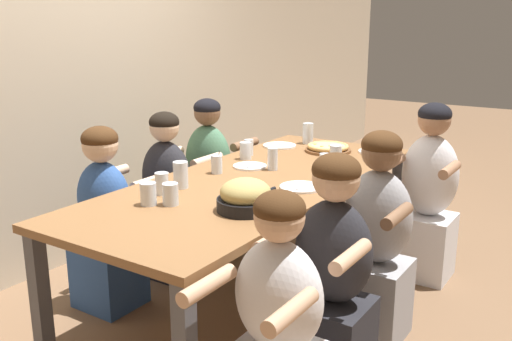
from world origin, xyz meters
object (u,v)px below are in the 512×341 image
Objects in this scene: drinking_glass_d at (325,163)px; drinking_glass_j at (308,134)px; drinking_glass_g at (273,160)px; drinking_glass_e at (181,177)px; pizza_board_main at (328,148)px; drinking_glass_f at (148,195)px; diner_near_center at (376,245)px; diner_far_center at (168,202)px; empty_plate_d at (375,152)px; diner_near_right at (428,199)px; diner_far_midleft at (106,225)px; drinking_glass_b at (246,151)px; diner_far_midright at (209,184)px; diner_near_left at (278,336)px; drinking_glass_c at (170,195)px; empty_plate_b at (280,146)px; cocktail_glass_blue at (217,165)px; empty_plate_c at (301,187)px; drinking_glass_a at (336,157)px; empty_plate_a at (250,166)px; drinking_glass_h at (162,184)px; skillet_bowl at (246,197)px; drinking_glass_i at (249,149)px; diner_near_midleft at (332,282)px.

drinking_glass_j reaches higher than drinking_glass_d.
drinking_glass_e is at bearing 160.21° from drinking_glass_g.
pizza_board_main is 1.54m from drinking_glass_f.
drinking_glass_g is at bearing -13.89° from diner_near_center.
drinking_glass_f is at bearing -53.39° from diner_far_center.
drinking_glass_f is (-0.31, -0.06, -0.01)m from drinking_glass_e.
empty_plate_d is 0.20× the size of diner_near_center.
diner_far_midleft is (-1.41, 1.43, -0.04)m from diner_near_right.
diner_near_center is (0.72, -0.90, -0.30)m from drinking_glass_f.
diner_far_center is at bearing 36.61° from drinking_glass_f.
diner_far_midright is at bearing 73.65° from drinking_glass_b.
diner_near_left is (-0.57, -0.96, -0.35)m from drinking_glass_e.
drinking_glass_j is (1.63, 0.12, 0.02)m from drinking_glass_c.
drinking_glass_g is at bearing -166.84° from drinking_glass_j.
drinking_glass_e is (-1.17, -0.09, 0.06)m from empty_plate_b.
drinking_glass_b is 0.83× the size of drinking_glass_g.
drinking_glass_f is 0.95m from diner_far_center.
drinking_glass_b is (-0.49, 0.35, 0.03)m from pizza_board_main.
diner_near_right is at bearing 31.66° from diner_far_center.
diner_far_midleft is at bearing 135.94° from cocktail_glass_blue.
cocktail_glass_blue is 1.02m from diner_near_center.
diner_far_midright is (-0.38, 0.74, -0.29)m from pizza_board_main.
diner_far_midright is (0.50, 1.01, -0.27)m from empty_plate_c.
pizza_board_main is 0.29× the size of diner_far_midleft.
drinking_glass_j reaches higher than drinking_glass_c.
empty_plate_b is at bearing 9.53° from drinking_glass_c.
empty_plate_d is 0.64m from drinking_glass_d.
drinking_glass_f is 1.19m from diner_near_center.
drinking_glass_c is at bearing 162.61° from drinking_glass_a.
drinking_glass_b is 0.10× the size of diner_far_midright.
empty_plate_a is at bearing -20.53° from cocktail_glass_blue.
diner_near_right reaches higher than diner_far_midright.
drinking_glass_f is 0.18m from drinking_glass_h.
drinking_glass_g is (0.02, -0.15, 0.05)m from empty_plate_a.
skillet_bowl is at bearing -155.42° from empty_plate_b.
skillet_bowl is 1.78× the size of empty_plate_d.
drinking_glass_f is (-0.66, 0.48, 0.04)m from empty_plate_c.
drinking_glass_i is 0.10× the size of diner_near_left.
drinking_glass_a is at bearing -86.73° from drinking_glass_i.
diner_near_left reaches higher than empty_plate_b.
cocktail_glass_blue is 1.23× the size of drinking_glass_c.
diner_far_center is at bearing 49.33° from drinking_glass_e.
empty_plate_b is at bearing 52.43° from drinking_glass_d.
drinking_glass_f reaches higher than empty_plate_d.
empty_plate_c is at bearing -47.53° from diner_near_midleft.
empty_plate_d is 0.20× the size of diner_near_midleft.
drinking_glass_b is 0.11m from drinking_glass_i.
diner_near_left is at bearing -168.24° from empty_plate_d.
diner_near_left is at bearing -44.76° from diner_far_midright.
diner_near_midleft is at bearing -33.65° from diner_far_midright.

